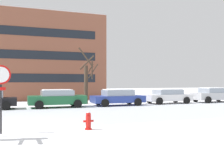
% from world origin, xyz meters
% --- Properties ---
extents(ground_plane, '(120.00, 120.00, 0.00)m').
position_xyz_m(ground_plane, '(0.00, 0.00, 0.00)').
color(ground_plane, white).
extents(road_surface, '(80.00, 8.66, 0.00)m').
position_xyz_m(road_surface, '(0.00, 3.33, 0.00)').
color(road_surface, '#B7BCC4').
rests_on(road_surface, ground).
extents(stop_sign, '(0.76, 0.18, 2.70)m').
position_xyz_m(stop_sign, '(-0.52, -1.62, 1.89)').
color(stop_sign, black).
rests_on(stop_sign, ground).
extents(fire_hydrant, '(0.44, 0.30, 0.79)m').
position_xyz_m(fire_hydrant, '(2.93, -1.97, 0.39)').
color(fire_hydrant, red).
rests_on(fire_hydrant, ground).
extents(parked_car_green, '(4.47, 2.03, 1.42)m').
position_xyz_m(parked_car_green, '(3.23, 8.35, 0.73)').
color(parked_car_green, '#1E6038').
rests_on(parked_car_green, ground).
extents(parked_car_blue, '(4.50, 2.10, 1.39)m').
position_xyz_m(parked_car_blue, '(8.35, 8.30, 0.72)').
color(parked_car_blue, '#283D93').
rests_on(parked_car_blue, ground).
extents(parked_car_white, '(4.39, 2.08, 1.35)m').
position_xyz_m(parked_car_white, '(13.48, 8.59, 0.70)').
color(parked_car_white, white).
rests_on(parked_car_white, ground).
extents(parked_car_silver, '(4.37, 2.11, 1.45)m').
position_xyz_m(parked_car_silver, '(18.61, 8.42, 0.75)').
color(parked_car_silver, silver).
rests_on(parked_car_silver, ground).
extents(tree_far_mid, '(1.85, 1.84, 5.11)m').
position_xyz_m(tree_far_mid, '(6.34, 10.97, 2.19)').
color(tree_far_mid, '#423326').
rests_on(tree_far_mid, ground).
extents(building_far_left, '(13.67, 10.84, 9.76)m').
position_xyz_m(building_far_left, '(3.21, 21.49, 4.88)').
color(building_far_left, brown).
rests_on(building_far_left, ground).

